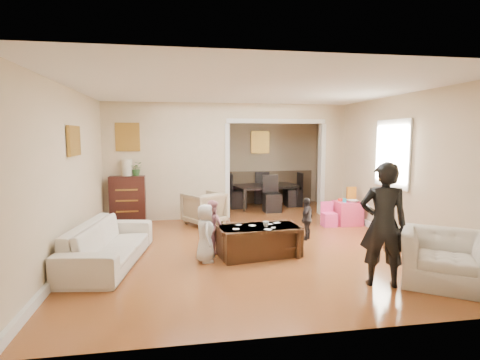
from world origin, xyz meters
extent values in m
plane|color=#A8582B|center=(0.00, 0.00, 0.00)|extent=(7.00, 7.00, 0.00)
cube|color=beige|center=(-1.38, 1.80, 1.30)|extent=(2.75, 0.18, 2.60)
cube|color=beige|center=(2.48, 1.80, 1.30)|extent=(0.55, 0.18, 2.60)
cube|color=beige|center=(1.10, 1.80, 2.42)|extent=(2.22, 0.18, 0.35)
cube|color=white|center=(2.73, -0.40, 1.55)|extent=(0.03, 0.95, 1.10)
cube|color=brown|center=(-2.20, 1.70, 1.85)|extent=(0.45, 0.03, 0.55)
cube|color=brown|center=(-2.71, -0.60, 1.80)|extent=(0.03, 0.55, 0.40)
cube|color=brown|center=(1.10, 3.44, 1.70)|extent=(0.45, 0.03, 0.55)
imported|color=beige|center=(-2.17, -1.11, 0.30)|extent=(1.12, 2.18, 0.61)
imported|color=tan|center=(-0.62, 1.20, 0.34)|extent=(1.02, 1.03, 0.69)
imported|color=beige|center=(2.17, -2.60, 0.33)|extent=(1.34, 1.31, 0.66)
cube|color=black|center=(-2.23, 1.64, 0.51)|extent=(0.74, 0.42, 1.02)
cylinder|color=beige|center=(-2.23, 1.64, 1.20)|extent=(0.22, 0.22, 0.36)
imported|color=#38672D|center=(-2.03, 1.64, 1.17)|extent=(0.27, 0.23, 0.30)
cube|color=#351F11|center=(0.09, -1.09, 0.23)|extent=(1.33, 0.82, 0.47)
imported|color=silver|center=(0.19, -1.14, 0.51)|extent=(0.11, 0.11, 0.09)
cube|color=#E63C6B|center=(2.40, 0.67, 0.24)|extent=(0.51, 0.51, 0.49)
cube|color=yellow|center=(2.52, 0.77, 0.64)|extent=(0.20, 0.07, 0.30)
cylinder|color=#2AADD5|center=(2.30, 0.62, 0.53)|extent=(0.08, 0.08, 0.08)
cube|color=red|center=(2.28, 0.79, 0.51)|extent=(0.10, 0.08, 0.05)
imported|color=white|center=(2.45, 0.55, 0.52)|extent=(0.23, 0.23, 0.06)
imported|color=black|center=(1.14, 2.87, 0.29)|extent=(1.82, 1.24, 0.59)
imported|color=black|center=(1.35, -2.51, 0.78)|extent=(0.66, 0.54, 1.57)
imported|color=silver|center=(-0.76, -1.24, 0.43)|extent=(0.28, 0.43, 0.87)
imported|color=#C87D88|center=(-0.61, -0.79, 0.43)|extent=(0.49, 0.52, 0.85)
imported|color=black|center=(1.14, -0.34, 0.38)|extent=(0.43, 0.46, 0.77)
cube|color=white|center=(0.43, -0.90, 0.47)|extent=(0.12, 0.11, 0.00)
cube|color=white|center=(-0.21, -0.94, 0.47)|extent=(0.11, 0.11, 0.00)
cube|color=white|center=(0.18, -1.31, 0.47)|extent=(0.14, 0.14, 0.00)
cube|color=white|center=(-0.01, -1.02, 0.47)|extent=(0.12, 0.13, 0.00)
cube|color=white|center=(0.29, -1.22, 0.47)|extent=(0.08, 0.09, 0.00)
cube|color=white|center=(0.29, -0.98, 0.47)|extent=(0.10, 0.09, 0.00)
cube|color=white|center=(-0.29, -1.21, 0.47)|extent=(0.11, 0.09, 0.00)
camera|label=1|loc=(-1.15, -6.74, 1.87)|focal=28.24mm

